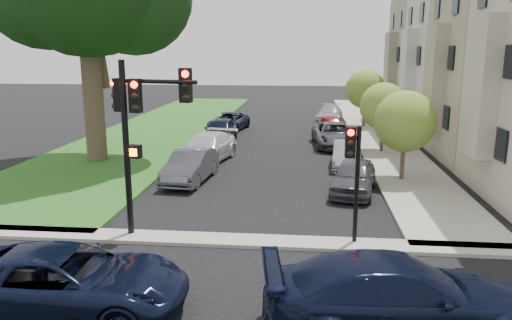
# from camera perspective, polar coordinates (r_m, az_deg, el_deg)

# --- Properties ---
(ground) EXTENTS (140.00, 140.00, 0.00)m
(ground) POSITION_cam_1_polar(r_m,az_deg,el_deg) (14.06, -2.09, -12.49)
(ground) COLOR black
(ground) RESTS_ON ground
(grass_strip) EXTENTS (8.00, 44.00, 0.12)m
(grass_strip) POSITION_cam_1_polar(r_m,az_deg,el_deg) (38.61, -10.54, 3.62)
(grass_strip) COLOR #315E26
(grass_strip) RESTS_ON ground
(sidewalk_right) EXTENTS (3.50, 44.00, 0.12)m
(sidewalk_right) POSITION_cam_1_polar(r_m,az_deg,el_deg) (37.41, 13.34, 3.21)
(sidewalk_right) COLOR gray
(sidewalk_right) RESTS_ON ground
(sidewalk_cross) EXTENTS (60.00, 1.00, 0.12)m
(sidewalk_cross) POSITION_cam_1_polar(r_m,az_deg,el_deg) (15.86, -1.10, -9.24)
(sidewalk_cross) COLOR gray
(sidewalk_cross) RESTS_ON ground
(house_c) EXTENTS (7.70, 7.55, 15.97)m
(house_c) POSITION_cam_1_polar(r_m,az_deg,el_deg) (37.19, 23.06, 13.15)
(house_c) COLOR silver
(house_c) RESTS_ON ground
(house_d) EXTENTS (7.70, 7.55, 15.97)m
(house_d) POSITION_cam_1_polar(r_m,az_deg,el_deg) (44.42, 20.20, 13.13)
(house_d) COLOR gray
(house_d) RESTS_ON ground
(small_tree_a) EXTENTS (2.77, 2.77, 4.16)m
(small_tree_a) POSITION_cam_1_polar(r_m,az_deg,el_deg) (23.36, 16.66, 4.23)
(small_tree_a) COLOR #362E23
(small_tree_a) RESTS_ON ground
(small_tree_b) EXTENTS (2.72, 2.72, 4.09)m
(small_tree_b) POSITION_cam_1_polar(r_m,az_deg,el_deg) (29.67, 14.37, 5.96)
(small_tree_b) COLOR #362E23
(small_tree_b) RESTS_ON ground
(small_tree_c) EXTENTS (2.97, 2.97, 4.45)m
(small_tree_c) POSITION_cam_1_polar(r_m,az_deg,el_deg) (39.03, 12.36, 7.93)
(small_tree_c) COLOR #362E23
(small_tree_c) RESTS_ON ground
(traffic_signal_main) EXTENTS (2.76, 0.80, 5.64)m
(traffic_signal_main) POSITION_cam_1_polar(r_m,az_deg,el_deg) (15.84, -13.24, 4.77)
(traffic_signal_main) COLOR black
(traffic_signal_main) RESTS_ON ground
(traffic_signal_secondary) EXTENTS (0.48, 0.38, 3.73)m
(traffic_signal_secondary) POSITION_cam_1_polar(r_m,az_deg,el_deg) (15.25, 11.08, -0.36)
(traffic_signal_secondary) COLOR black
(traffic_signal_secondary) RESTS_ON ground
(car_cross_near) EXTENTS (5.75, 2.91, 1.56)m
(car_cross_near) POSITION_cam_1_polar(r_m,az_deg,el_deg) (12.46, -20.97, -12.86)
(car_cross_near) COLOR black
(car_cross_near) RESTS_ON ground
(car_cross_far) EXTENTS (6.02, 3.10, 1.67)m
(car_cross_far) POSITION_cam_1_polar(r_m,az_deg,el_deg) (11.38, 15.88, -14.68)
(car_cross_far) COLOR black
(car_cross_far) RESTS_ON ground
(car_parked_0) EXTENTS (2.43, 4.44, 1.43)m
(car_parked_0) POSITION_cam_1_polar(r_m,az_deg,el_deg) (21.35, 11.13, -1.85)
(car_parked_0) COLOR #3F4247
(car_parked_0) RESTS_ON ground
(car_parked_1) EXTENTS (1.69, 4.02, 1.29)m
(car_parked_1) POSITION_cam_1_polar(r_m,az_deg,el_deg) (26.06, 10.35, 0.65)
(car_parked_1) COLOR #999BA0
(car_parked_1) RESTS_ON ground
(car_parked_2) EXTENTS (2.83, 5.45, 1.47)m
(car_parked_2) POSITION_cam_1_polar(r_m,az_deg,el_deg) (31.33, 8.93, 2.87)
(car_parked_2) COLOR #3F4247
(car_parked_2) RESTS_ON ground
(car_parked_3) EXTENTS (1.98, 4.08, 1.34)m
(car_parked_3) POSITION_cam_1_polar(r_m,az_deg,el_deg) (35.48, 8.65, 3.91)
(car_parked_3) COLOR maroon
(car_parked_3) RESTS_ON ground
(car_parked_4) EXTENTS (2.58, 4.89, 1.35)m
(car_parked_4) POSITION_cam_1_polar(r_m,az_deg,el_deg) (41.96, 8.39, 5.26)
(car_parked_4) COLOR #999BA0
(car_parked_4) RESTS_ON ground
(car_parked_5) EXTENTS (1.95, 4.54, 1.46)m
(car_parked_5) POSITION_cam_1_polar(r_m,az_deg,el_deg) (22.93, -7.50, -0.68)
(car_parked_5) COLOR #3F4247
(car_parked_5) RESTS_ON ground
(car_parked_6) EXTENTS (3.08, 5.48, 1.50)m
(car_parked_6) POSITION_cam_1_polar(r_m,az_deg,el_deg) (26.90, -5.65, 1.39)
(car_parked_6) COLOR silver
(car_parked_6) RESTS_ON ground
(car_parked_7) EXTENTS (1.96, 4.68, 1.58)m
(car_parked_7) POSITION_cam_1_polar(r_m,az_deg,el_deg) (32.38, -4.13, 3.41)
(car_parked_7) COLOR black
(car_parked_7) RESTS_ON ground
(car_parked_8) EXTENTS (2.90, 5.05, 1.32)m
(car_parked_8) POSITION_cam_1_polar(r_m,az_deg,el_deg) (37.15, -3.15, 4.41)
(car_parked_8) COLOR black
(car_parked_8) RESTS_ON ground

